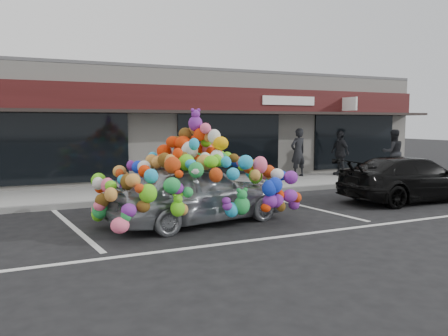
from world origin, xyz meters
name	(u,v)px	position (x,y,z in m)	size (l,w,h in m)	color
ground	(213,217)	(0.00, 0.00, 0.00)	(90.00, 90.00, 0.00)	black
shop_building	(135,125)	(0.00, 8.44, 2.16)	(24.00, 7.20, 4.31)	beige
sidewalk	(166,190)	(0.00, 4.00, 0.07)	(26.00, 3.00, 0.15)	#999993
kerb	(180,198)	(0.00, 2.50, 0.07)	(26.00, 0.18, 0.16)	slate
parking_stripe_left	(74,228)	(-3.20, 0.20, 0.00)	(0.12, 4.40, 0.01)	silver
parking_stripe_mid	(304,206)	(2.80, 0.20, 0.00)	(0.12, 4.40, 0.01)	silver
parking_stripe_right	(444,193)	(8.20, 0.20, 0.00)	(0.12, 4.40, 0.01)	silver
lane_line	(340,229)	(2.00, -2.30, 0.00)	(14.00, 0.12, 0.01)	silver
toy_car	(197,185)	(-0.55, -0.43, 0.87)	(3.00, 4.67, 2.57)	#A2A9AC
black_sedan	(411,179)	(6.12, -0.37, 0.65)	(4.49, 1.82, 1.30)	black
pedestrian_a	(298,152)	(5.70, 4.89, 1.10)	(0.70, 0.46, 1.91)	#24252A
pedestrian_b	(393,152)	(9.54, 3.76, 1.08)	(0.90, 0.70, 1.85)	black
pedestrian_c	(340,153)	(7.48, 4.55, 1.05)	(0.44, 1.06, 1.80)	#28262C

